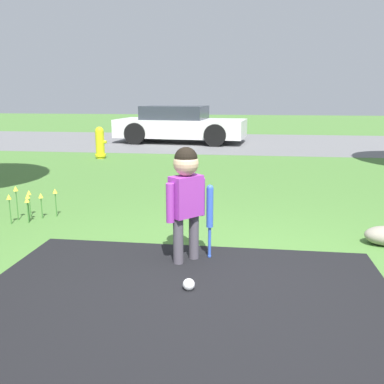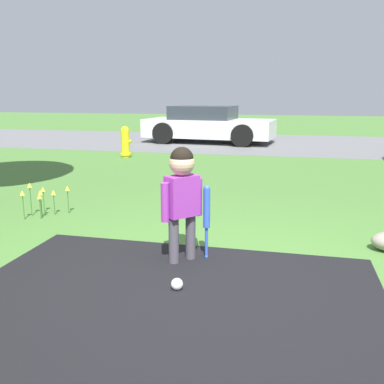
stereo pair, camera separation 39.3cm
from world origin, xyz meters
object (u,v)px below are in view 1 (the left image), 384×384
(child, at_px, (186,188))
(baseball_bat, at_px, (210,211))
(parked_car, at_px, (180,125))
(sports_ball, at_px, (189,284))
(fire_hydrant, at_px, (100,143))

(child, distance_m, baseball_bat, 0.33)
(baseball_bat, height_order, parked_car, parked_car)
(parked_car, bearing_deg, baseball_bat, -73.66)
(baseball_bat, relative_size, sports_ball, 7.36)
(fire_hydrant, bearing_deg, sports_ball, -65.11)
(baseball_bat, bearing_deg, parked_car, 101.05)
(sports_ball, xyz_separation_m, parked_car, (-1.84, 10.64, 0.52))
(sports_ball, xyz_separation_m, fire_hydrant, (-3.19, 6.87, 0.33))
(fire_hydrant, xyz_separation_m, parked_car, (1.35, 3.77, 0.19))
(baseball_bat, relative_size, fire_hydrant, 0.93)
(fire_hydrant, height_order, parked_car, parked_car)
(sports_ball, distance_m, fire_hydrant, 7.58)
(fire_hydrant, relative_size, parked_car, 0.18)
(sports_ball, bearing_deg, baseball_bat, 82.45)
(child, distance_m, sports_ball, 0.90)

